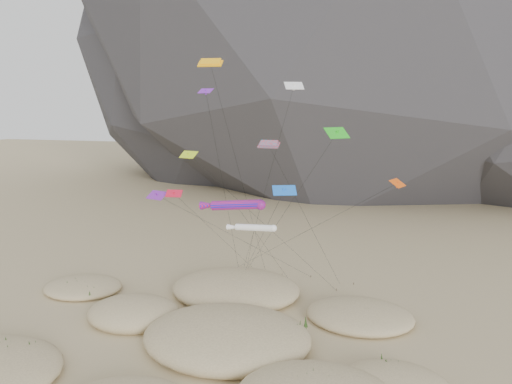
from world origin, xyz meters
TOP-DOWN VIEW (x-y plane):
  - ground at (0.00, 0.00)m, footprint 500.00×500.00m
  - dunes at (-1.29, 4.17)m, footprint 49.38×38.70m
  - dune_grass at (-1.54, 3.69)m, footprint 42.46×30.21m
  - kite_stakes at (1.26, 24.20)m, footprint 19.02×4.60m
  - rainbow_tube_kite at (-0.30, 10.72)m, footprint 7.96×13.75m
  - white_tube_kite at (2.31, 9.12)m, footprint 8.38×15.98m
  - orange_parafoil at (-3.19, 11.92)m, footprint 4.45×13.56m
  - multi_parafoil at (4.34, 8.68)m, footprint 6.94×16.74m
  - delta_kites at (2.08, 12.11)m, footprint 28.73×20.69m

SIDE VIEW (x-z plane):
  - ground at x=0.00m, z-range 0.00..0.00m
  - kite_stakes at x=1.26m, z-range 0.00..0.30m
  - dunes at x=-1.29m, z-range -1.22..2.65m
  - dune_grass at x=-1.54m, z-range 0.02..1.64m
  - white_tube_kite at x=2.31m, z-range 5.22..16.85m
  - rainbow_tube_kite at x=-0.30m, z-range 6.08..20.00m
  - delta_kites at x=2.08m, z-range 4.55..30.99m
  - multi_parafoil at x=4.34m, z-range 9.48..29.91m
  - orange_parafoil at x=-3.19m, z-range 13.61..42.56m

